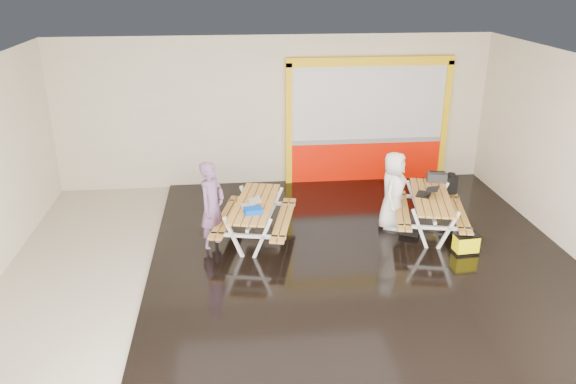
{
  "coord_description": "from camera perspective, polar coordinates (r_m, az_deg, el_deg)",
  "views": [
    {
      "loc": [
        -1.01,
        -8.8,
        4.9
      ],
      "look_at": [
        0.0,
        0.9,
        1.0
      ],
      "focal_mm": 35.33,
      "sensor_mm": 36.0,
      "label": 1
    }
  ],
  "objects": [
    {
      "name": "picnic_table_right",
      "position": [
        11.31,
        14.16,
        -1.26
      ],
      "size": [
        1.73,
        2.2,
        0.78
      ],
      "color": "#B77F31",
      "rests_on": "deck"
    },
    {
      "name": "toolbox",
      "position": [
        12.0,
        14.73,
        1.45
      ],
      "size": [
        0.42,
        0.26,
        0.23
      ],
      "color": "black",
      "rests_on": "picnic_table_right"
    },
    {
      "name": "laptop_right",
      "position": [
        11.24,
        13.79,
        -0.05
      ],
      "size": [
        0.52,
        0.5,
        0.17
      ],
      "color": "black",
      "rests_on": "picnic_table_right"
    },
    {
      "name": "laptop_left",
      "position": [
        10.38,
        -3.8,
        -1.25
      ],
      "size": [
        0.39,
        0.36,
        0.15
      ],
      "color": "silver",
      "rests_on": "picnic_table_left"
    },
    {
      "name": "fluke_bag",
      "position": [
        10.77,
        17.47,
        -4.99
      ],
      "size": [
        0.46,
        0.32,
        0.38
      ],
      "color": "black",
      "rests_on": "deck"
    },
    {
      "name": "picnic_table_left",
      "position": [
        10.67,
        -3.35,
        -1.96
      ],
      "size": [
        1.75,
        2.23,
        0.8
      ],
      "color": "#B77F31",
      "rests_on": "deck"
    },
    {
      "name": "deck",
      "position": [
        10.31,
        7.5,
        -6.63
      ],
      "size": [
        7.5,
        7.98,
        0.05
      ],
      "primitive_type": "cube",
      "color": "black",
      "rests_on": "room"
    },
    {
      "name": "blue_pouch",
      "position": [
        10.13,
        -3.53,
        -1.88
      ],
      "size": [
        0.35,
        0.27,
        0.09
      ],
      "primitive_type": "cube",
      "rotation": [
        0.0,
        0.0,
        0.17
      ],
      "color": "#0341CB",
      "rests_on": "picnic_table_left"
    },
    {
      "name": "dark_case",
      "position": [
        11.3,
        12.15,
        -3.78
      ],
      "size": [
        0.45,
        0.41,
        0.14
      ],
      "primitive_type": "cube",
      "rotation": [
        0.0,
        0.0,
        -0.46
      ],
      "color": "black",
      "rests_on": "deck"
    },
    {
      "name": "room",
      "position": [
        9.4,
        0.57,
        2.22
      ],
      "size": [
        10.02,
        8.02,
        3.52
      ],
      "color": "#B9B09D",
      "rests_on": "ground"
    },
    {
      "name": "person_left",
      "position": [
        10.39,
        -7.64,
        -1.45
      ],
      "size": [
        0.67,
        0.74,
        1.7
      ],
      "primitive_type": "imported",
      "rotation": [
        0.0,
        0.0,
        1.01
      ],
      "color": "slate",
      "rests_on": "deck"
    },
    {
      "name": "backpack",
      "position": [
        12.18,
        16.02,
        0.83
      ],
      "size": [
        0.27,
        0.18,
        0.43
      ],
      "color": "black",
      "rests_on": "picnic_table_right"
    },
    {
      "name": "kiosk",
      "position": [
        13.58,
        7.99,
        6.83
      ],
      "size": [
        3.88,
        0.16,
        3.0
      ],
      "color": "#FC1500",
      "rests_on": "room"
    },
    {
      "name": "person_right",
      "position": [
        11.25,
        10.53,
        0.15
      ],
      "size": [
        0.81,
        0.91,
        1.57
      ],
      "primitive_type": "imported",
      "rotation": [
        0.0,
        0.0,
        1.06
      ],
      "color": "white",
      "rests_on": "deck"
    }
  ]
}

